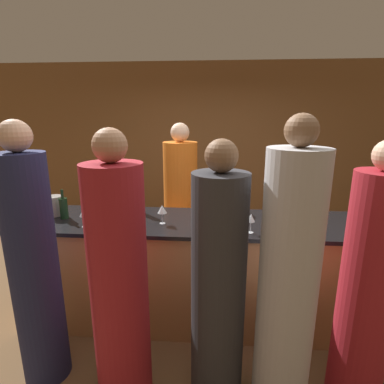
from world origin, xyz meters
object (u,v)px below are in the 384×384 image
object	(u,v)px
wine_bottle_0	(139,201)
guest_3	(218,284)
bartender	(181,209)
wine_bottle_1	(64,208)
guest_0	(119,283)
guest_1	(34,268)
guest_2	(287,287)
guest_4	(367,292)
ice_bucket	(54,206)

from	to	relation	value
wine_bottle_0	guest_3	bearing A→B (deg)	-50.93
bartender	wine_bottle_1	xyz separation A→B (m)	(-1.02, -0.84, 0.26)
guest_0	guest_3	world-z (taller)	guest_0
guest_0	guest_1	distance (m)	0.66
guest_2	wine_bottle_1	distance (m)	2.09
guest_4	ice_bucket	bearing A→B (deg)	161.58
guest_2	guest_4	xyz separation A→B (m)	(0.54, 0.10, -0.07)
guest_1	wine_bottle_1	distance (m)	0.78
guest_1	bartender	bearing A→B (deg)	60.61
guest_4	wine_bottle_1	world-z (taller)	guest_4
guest_0	wine_bottle_0	bearing A→B (deg)	95.94
bartender	ice_bucket	bearing A→B (deg)	33.16
guest_1	wine_bottle_0	size ratio (longest dim) A/B	6.07
ice_bucket	guest_0	bearing A→B (deg)	-44.81
ice_bucket	bartender	bearing A→B (deg)	33.16
guest_3	ice_bucket	world-z (taller)	guest_3
guest_0	wine_bottle_0	xyz separation A→B (m)	(-0.11, 1.05, 0.27)
guest_2	ice_bucket	xyz separation A→B (m)	(-2.03, 0.95, 0.20)
wine_bottle_0	wine_bottle_1	xyz separation A→B (m)	(-0.68, -0.21, -0.02)
guest_0	wine_bottle_1	xyz separation A→B (m)	(-0.79, 0.84, 0.25)
guest_2	guest_3	distance (m)	0.46
guest_4	wine_bottle_1	xyz separation A→B (m)	(-2.44, 0.78, 0.28)
guest_0	guest_1	size ratio (longest dim) A/B	0.98
wine_bottle_1	guest_4	bearing A→B (deg)	-17.68
bartender	guest_1	xyz separation A→B (m)	(-0.89, -1.58, 0.04)
guest_0	guest_2	size ratio (longest dim) A/B	0.96
bartender	guest_2	size ratio (longest dim) A/B	0.95
bartender	guest_0	world-z (taller)	guest_0
wine_bottle_0	wine_bottle_1	distance (m)	0.71
wine_bottle_1	bartender	bearing A→B (deg)	39.38
guest_0	guest_3	bearing A→B (deg)	7.36
ice_bucket	guest_2	bearing A→B (deg)	-25.17
guest_0	guest_2	distance (m)	1.11
guest_4	wine_bottle_0	xyz separation A→B (m)	(-1.76, 0.99, 0.30)
guest_0	guest_4	world-z (taller)	guest_0
guest_2	wine_bottle_1	world-z (taller)	guest_2
ice_bucket	guest_1	bearing A→B (deg)	-71.93
guest_1	guest_4	xyz separation A→B (m)	(2.31, -0.04, -0.06)
guest_1	guest_0	bearing A→B (deg)	-8.41
bartender	guest_4	bearing A→B (deg)	131.34
guest_4	ice_bucket	world-z (taller)	guest_4
wine_bottle_1	guest_1	bearing A→B (deg)	-80.00
guest_4	wine_bottle_0	bearing A→B (deg)	150.67
guest_0	ice_bucket	world-z (taller)	guest_0
wine_bottle_0	bartender	bearing A→B (deg)	61.39
guest_1	wine_bottle_0	bearing A→B (deg)	60.11
bartender	ice_bucket	size ratio (longest dim) A/B	9.89
guest_3	guest_4	bearing A→B (deg)	-1.53
guest_1	guest_3	distance (m)	1.33
guest_0	guest_3	xyz separation A→B (m)	(0.67, 0.09, -0.03)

